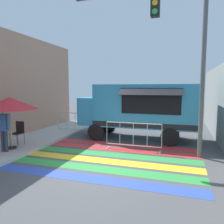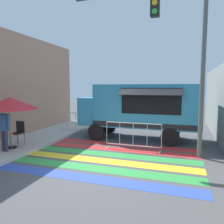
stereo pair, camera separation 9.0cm
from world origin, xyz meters
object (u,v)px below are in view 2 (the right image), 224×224
object	(u,v)px
folding_chair	(19,131)
barricade_side	(76,123)
patio_umbrella	(10,103)
food_truck	(138,107)
traffic_signal_pole	(174,34)
vendor_person	(4,126)
barricade_front	(133,137)

from	to	relation	value
folding_chair	barricade_side	bearing A→B (deg)	86.31
patio_umbrella	food_truck	bearing A→B (deg)	40.56
food_truck	traffic_signal_pole	world-z (taller)	traffic_signal_pole
food_truck	vendor_person	world-z (taller)	food_truck
folding_chair	barricade_front	bearing A→B (deg)	22.43
vendor_person	traffic_signal_pole	bearing A→B (deg)	30.48
traffic_signal_pole	vendor_person	xyz separation A→B (m)	(-6.02, -1.92, -3.34)
folding_chair	patio_umbrella	bearing A→B (deg)	-68.69
patio_umbrella	vendor_person	bearing A→B (deg)	-81.68
barricade_front	food_truck	bearing A→B (deg)	96.05
food_truck	patio_umbrella	xyz separation A→B (m)	(-4.36, -3.73, 0.33)
barricade_side	food_truck	bearing A→B (deg)	-5.66
barricade_front	barricade_side	world-z (taller)	same
barricade_front	traffic_signal_pole	bearing A→B (deg)	-5.21
food_truck	folding_chair	xyz separation A→B (m)	(-4.47, -3.19, -0.86)
food_truck	traffic_signal_pole	bearing A→B (deg)	-52.34
patio_umbrella	barricade_front	distance (m)	5.05
traffic_signal_pole	folding_chair	distance (m)	7.28
vendor_person	barricade_side	size ratio (longest dim) A/B	0.76
traffic_signal_pole	patio_umbrella	bearing A→B (deg)	-166.15
food_truck	vendor_person	distance (m)	6.00
food_truck	patio_umbrella	bearing A→B (deg)	-139.44
patio_umbrella	vendor_person	distance (m)	0.94
patio_umbrella	vendor_person	size ratio (longest dim) A/B	1.28
traffic_signal_pole	food_truck	bearing A→B (deg)	127.66
patio_umbrella	barricade_side	world-z (taller)	patio_umbrella
traffic_signal_pole	vendor_person	distance (m)	7.14
traffic_signal_pole	patio_umbrella	xyz separation A→B (m)	(-6.08, -1.50, -2.50)
patio_umbrella	vendor_person	world-z (taller)	patio_umbrella
vendor_person	barricade_front	size ratio (longest dim) A/B	0.74
patio_umbrella	barricade_front	world-z (taller)	patio_umbrella
barricade_side	patio_umbrella	bearing A→B (deg)	-99.76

